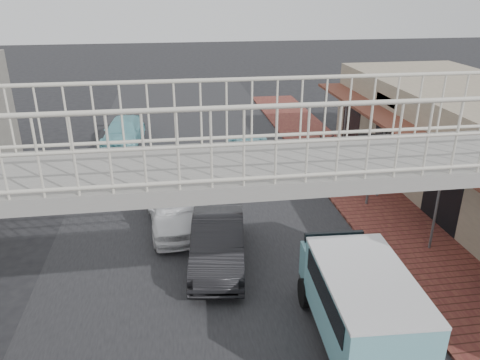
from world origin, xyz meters
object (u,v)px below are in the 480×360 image
object	(u,v)px
white_hatchback	(173,207)
arrow_sign	(393,146)
motorcycle_near	(323,170)
dark_sedan	(218,241)
angkot_van	(361,298)
angkot_curb	(247,149)
motorcycle_far	(325,143)
angkot_far	(124,132)

from	to	relation	value
white_hatchback	arrow_sign	xyz separation A→B (m)	(7.94, 0.32, 1.68)
motorcycle_near	arrow_sign	distance (m)	3.70
dark_sedan	motorcycle_near	world-z (taller)	dark_sedan
angkot_van	motorcycle_near	bearing A→B (deg)	79.57
angkot_van	arrow_sign	size ratio (longest dim) A/B	1.51
angkot_curb	dark_sedan	bearing A→B (deg)	82.31
angkot_curb	motorcycle_far	size ratio (longest dim) A/B	2.72
motorcycle_near	motorcycle_far	distance (m)	3.47
motorcycle_far	arrow_sign	world-z (taller)	arrow_sign
angkot_van	dark_sedan	bearing A→B (deg)	127.72
angkot_far	motorcycle_far	bearing A→B (deg)	-12.32
angkot_far	motorcycle_near	xyz separation A→B (m)	(8.80, -6.57, -0.13)
angkot_far	motorcycle_far	size ratio (longest dim) A/B	2.74
angkot_curb	arrow_sign	distance (m)	7.37
white_hatchback	angkot_far	world-z (taller)	white_hatchback
arrow_sign	motorcycle_near	bearing A→B (deg)	133.81
white_hatchback	dark_sedan	distance (m)	2.81
angkot_curb	angkot_van	bearing A→B (deg)	99.78
white_hatchback	angkot_curb	distance (m)	6.94
angkot_van	angkot_far	bearing A→B (deg)	114.89
arrow_sign	dark_sedan	bearing A→B (deg)	-143.25
angkot_curb	motorcycle_near	size ratio (longest dim) A/B	2.79
motorcycle_far	arrow_sign	distance (m)	6.31
dark_sedan	angkot_far	xyz separation A→B (m)	(-3.72, 12.13, -0.08)
angkot_far	angkot_van	xyz separation A→B (m)	(6.52, -16.17, 0.68)
white_hatchback	angkot_far	xyz separation A→B (m)	(-2.45, 9.63, -0.09)
arrow_sign	motorcycle_far	bearing A→B (deg)	108.04
angkot_curb	angkot_far	world-z (taller)	angkot_far
dark_sedan	angkot_curb	bearing A→B (deg)	82.23
dark_sedan	motorcycle_far	size ratio (longest dim) A/B	2.71
angkot_far	arrow_sign	size ratio (longest dim) A/B	1.55
angkot_curb	arrow_sign	world-z (taller)	arrow_sign
angkot_curb	angkot_far	size ratio (longest dim) A/B	0.99
white_hatchback	motorcycle_near	xyz separation A→B (m)	(6.35, 3.06, -0.22)
dark_sedan	angkot_van	world-z (taller)	angkot_van
dark_sedan	arrow_sign	bearing A→B (deg)	30.25
angkot_far	arrow_sign	bearing A→B (deg)	-35.91
angkot_far	motorcycle_near	distance (m)	10.98
dark_sedan	motorcycle_near	distance (m)	7.54
motorcycle_near	arrow_sign	xyz separation A→B (m)	(1.59, -2.75, 1.90)
dark_sedan	arrow_sign	world-z (taller)	arrow_sign
angkot_curb	arrow_sign	size ratio (longest dim) A/B	1.53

